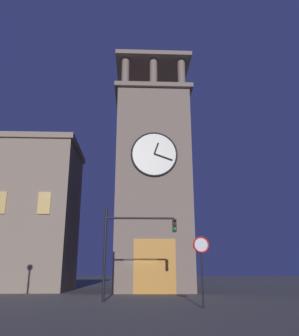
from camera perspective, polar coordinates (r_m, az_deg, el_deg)
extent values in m
plane|color=#56544F|center=(27.82, -1.51, -20.06)|extent=(200.00, 200.00, 0.00)
cube|color=gray|center=(31.91, 0.38, -4.18)|extent=(6.31, 8.54, 17.11)
cube|color=gray|center=(34.89, 0.35, 10.00)|extent=(6.91, 9.14, 0.40)
cylinder|color=gray|center=(32.70, 5.30, 15.30)|extent=(0.70, 0.70, 2.82)
cylinder|color=gray|center=(32.49, 0.66, 15.46)|extent=(0.70, 0.70, 2.82)
cylinder|color=gray|center=(32.47, -4.02, 15.52)|extent=(0.70, 0.70, 2.82)
cylinder|color=gray|center=(39.07, 3.89, 9.59)|extent=(0.70, 0.70, 2.82)
cylinder|color=gray|center=(38.89, 0.09, 9.68)|extent=(0.70, 0.70, 2.82)
cylinder|color=gray|center=(38.87, -3.74, 9.73)|extent=(0.70, 0.70, 2.82)
cube|color=gray|center=(36.45, 0.34, 14.52)|extent=(6.91, 9.14, 0.40)
cylinder|color=black|center=(37.14, 0.34, 16.24)|extent=(0.12, 0.12, 2.20)
cylinder|color=silver|center=(28.38, 0.78, 2.30)|extent=(3.72, 0.12, 3.72)
torus|color=black|center=(28.36, 0.79, 2.31)|extent=(3.88, 0.16, 3.88)
cube|color=black|center=(28.46, 1.14, 3.28)|extent=(0.45, 0.06, 1.00)
cube|color=black|center=(28.25, 2.31, 1.84)|extent=(1.53, 0.06, 0.64)
cube|color=orange|center=(26.93, 0.85, -15.92)|extent=(3.20, 0.24, 4.00)
cube|color=#E0B259|center=(29.11, -17.06, -5.56)|extent=(1.00, 0.12, 1.80)
cube|color=#E0B259|center=(30.19, -23.58, -5.28)|extent=(1.00, 0.12, 1.80)
cylinder|color=black|center=(20.31, -7.44, -13.84)|extent=(0.16, 0.16, 5.18)
cylinder|color=black|center=(20.44, -1.54, -8.33)|extent=(4.03, 0.12, 0.12)
cube|color=black|center=(20.51, 4.16, -9.52)|extent=(0.22, 0.30, 0.75)
sphere|color=#360505|center=(20.37, 4.20, -8.68)|extent=(0.16, 0.16, 0.16)
sphere|color=#392705|center=(20.34, 4.22, -9.38)|extent=(0.16, 0.16, 0.16)
sphere|color=#18C154|center=(20.31, 4.23, -10.08)|extent=(0.16, 0.16, 0.16)
cylinder|color=black|center=(16.80, 8.73, -17.08)|extent=(0.08, 0.08, 2.91)
cylinder|color=white|center=(16.80, 8.55, -12.46)|extent=(0.70, 0.04, 0.70)
torus|color=red|center=(16.78, 8.56, -12.46)|extent=(0.78, 0.08, 0.78)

